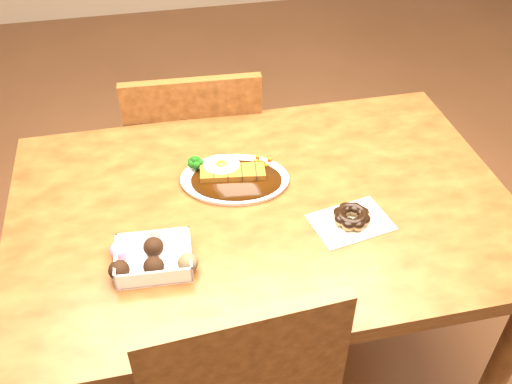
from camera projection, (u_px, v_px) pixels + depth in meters
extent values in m
plane|color=brown|center=(261.00, 375.00, 1.85)|extent=(6.00, 6.00, 0.00)
cube|color=#46230E|center=(263.00, 209.00, 1.38)|extent=(1.20, 0.80, 0.04)
cylinder|color=#46230E|center=(497.00, 375.00, 1.46)|extent=(0.06, 0.06, 0.71)
cylinder|color=#46230E|center=(71.00, 250.00, 1.79)|extent=(0.06, 0.06, 0.71)
cylinder|color=#46230E|center=(393.00, 202.00, 1.96)|extent=(0.06, 0.06, 0.71)
cube|color=#46230E|center=(196.00, 164.00, 2.00)|extent=(0.44, 0.44, 0.04)
cylinder|color=#46230E|center=(238.00, 179.00, 2.30)|extent=(0.04, 0.04, 0.41)
cylinder|color=#46230E|center=(153.00, 187.00, 2.26)|extent=(0.04, 0.04, 0.41)
cylinder|color=#46230E|center=(251.00, 238.00, 2.04)|extent=(0.04, 0.04, 0.41)
cylinder|color=#46230E|center=(155.00, 249.00, 2.00)|extent=(0.04, 0.04, 0.41)
cube|color=#46230E|center=(195.00, 139.00, 1.71)|extent=(0.40, 0.05, 0.40)
cube|color=#46230E|center=(246.00, 381.00, 1.09)|extent=(0.40, 0.06, 0.40)
ellipsoid|color=white|center=(235.00, 179.00, 1.42)|extent=(0.30, 0.24, 0.01)
ellipsoid|color=black|center=(236.00, 180.00, 1.41)|extent=(0.25, 0.20, 0.01)
cube|color=#6B380C|center=(233.00, 173.00, 1.42)|extent=(0.17, 0.08, 0.02)
ellipsoid|color=white|center=(221.00, 165.00, 1.42)|extent=(0.11, 0.10, 0.01)
ellipsoid|color=#FFB214|center=(221.00, 164.00, 1.42)|extent=(0.03, 0.03, 0.02)
cube|color=white|center=(154.00, 258.00, 1.20)|extent=(0.17, 0.13, 0.04)
ellipsoid|color=black|center=(119.00, 270.00, 1.17)|extent=(0.04, 0.04, 0.04)
ellipsoid|color=black|center=(154.00, 266.00, 1.18)|extent=(0.04, 0.04, 0.04)
ellipsoid|color=black|center=(188.00, 263.00, 1.19)|extent=(0.04, 0.04, 0.04)
ellipsoid|color=pink|center=(120.00, 250.00, 1.21)|extent=(0.04, 0.04, 0.04)
ellipsoid|color=black|center=(153.00, 247.00, 1.22)|extent=(0.04, 0.04, 0.04)
cube|color=silver|center=(351.00, 222.00, 1.31)|extent=(0.20, 0.15, 0.00)
torus|color=olive|center=(352.00, 217.00, 1.30)|extent=(0.10, 0.10, 0.03)
torus|color=black|center=(352.00, 215.00, 1.30)|extent=(0.09, 0.09, 0.02)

